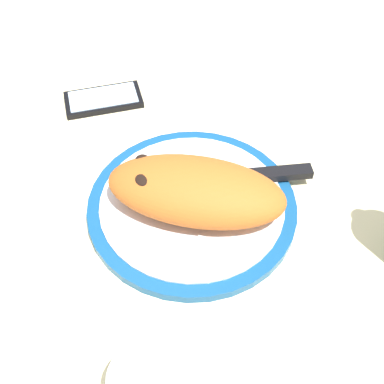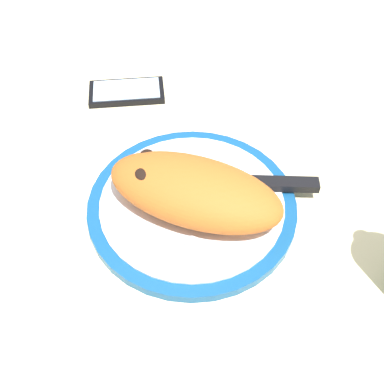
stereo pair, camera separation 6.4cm
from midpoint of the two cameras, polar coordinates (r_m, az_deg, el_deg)
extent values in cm
cube|color=beige|center=(67.68, -2.69, -2.99)|extent=(150.00, 150.00, 3.00)
cylinder|color=navy|center=(65.95, -2.76, -1.84)|extent=(28.25, 28.25, 1.38)
cylinder|color=white|center=(65.29, -2.79, -1.38)|extent=(24.84, 24.84, 0.30)
ellipsoid|color=#C16023|center=(61.90, -2.47, -0.04)|extent=(25.01, 15.93, 6.79)
ellipsoid|color=black|center=(64.10, -8.69, 3.69)|extent=(2.45, 2.45, 0.62)
ellipsoid|color=black|center=(60.68, -8.55, 1.29)|extent=(2.81, 2.65, 0.88)
cube|color=silver|center=(62.36, -7.50, -4.86)|extent=(11.32, 2.64, 0.40)
cube|color=silver|center=(60.63, -0.72, -6.56)|extent=(4.29, 2.79, 0.40)
cube|color=silver|center=(67.02, -2.42, 0.90)|extent=(12.12, 8.38, 0.40)
cube|color=black|center=(68.12, 7.31, 1.98)|extent=(9.44, 6.92, 1.20)
cube|color=black|center=(84.00, -12.51, 10.40)|extent=(13.66, 12.87, 1.00)
cube|color=silver|center=(83.64, -12.57, 10.71)|extent=(11.90, 11.18, 0.16)
camera|label=1|loc=(0.03, -92.87, -3.40)|focal=45.54mm
camera|label=2|loc=(0.03, 87.13, 3.40)|focal=45.54mm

